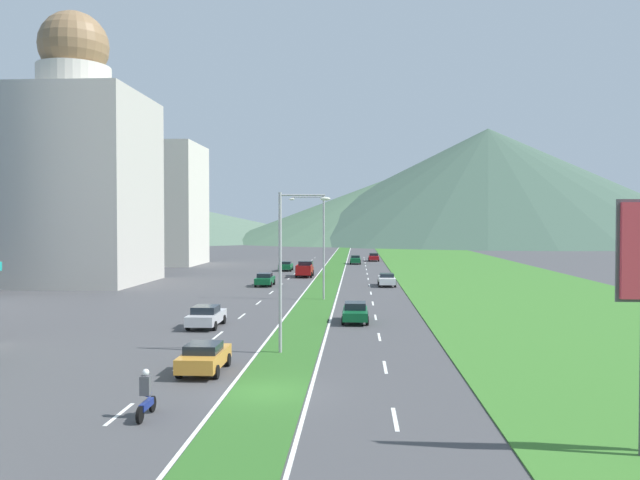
{
  "coord_description": "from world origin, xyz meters",
  "views": [
    {
      "loc": [
        3.73,
        -26.29,
        7.09
      ],
      "look_at": [
        -0.42,
        44.25,
        5.26
      ],
      "focal_mm": 35.81,
      "sensor_mm": 36.0,
      "label": 1
    }
  ],
  "objects_px": {
    "car_0": "(286,266)",
    "car_6": "(204,357)",
    "car_7": "(355,260)",
    "pickup_truck_0": "(305,269)",
    "street_lamp_near": "(286,261)",
    "street_lamp_mid": "(320,240)",
    "car_2": "(265,279)",
    "car_3": "(355,312)",
    "motorcycle_rider": "(146,397)",
    "car_1": "(374,257)",
    "car_4": "(206,316)",
    "car_5": "(387,279)"
  },
  "relations": [
    {
      "from": "street_lamp_near",
      "to": "car_1",
      "type": "distance_m",
      "value": 86.48
    },
    {
      "from": "street_lamp_mid",
      "to": "car_1",
      "type": "xyz_separation_m",
      "value": [
        6.55,
        61.61,
        -4.84
      ]
    },
    {
      "from": "car_0",
      "to": "motorcycle_rider",
      "type": "height_order",
      "value": "motorcycle_rider"
    },
    {
      "from": "car_2",
      "to": "car_6",
      "type": "bearing_deg",
      "value": -175.63
    },
    {
      "from": "car_5",
      "to": "car_6",
      "type": "relative_size",
      "value": 1.12
    },
    {
      "from": "car_6",
      "to": "car_0",
      "type": "bearing_deg",
      "value": 3.02
    },
    {
      "from": "street_lamp_near",
      "to": "car_3",
      "type": "xyz_separation_m",
      "value": [
        3.73,
        11.21,
        -4.34
      ]
    },
    {
      "from": "car_2",
      "to": "pickup_truck_0",
      "type": "bearing_deg",
      "value": -15.09
    },
    {
      "from": "street_lamp_mid",
      "to": "car_0",
      "type": "bearing_deg",
      "value": 101.4
    },
    {
      "from": "car_1",
      "to": "car_2",
      "type": "height_order",
      "value": "car_1"
    },
    {
      "from": "car_0",
      "to": "car_2",
      "type": "relative_size",
      "value": 0.93
    },
    {
      "from": "street_lamp_mid",
      "to": "pickup_truck_0",
      "type": "height_order",
      "value": "street_lamp_mid"
    },
    {
      "from": "car_5",
      "to": "pickup_truck_0",
      "type": "bearing_deg",
      "value": -139.83
    },
    {
      "from": "car_2",
      "to": "street_lamp_near",
      "type": "bearing_deg",
      "value": -169.94
    },
    {
      "from": "car_4",
      "to": "motorcycle_rider",
      "type": "distance_m",
      "value": 20.41
    },
    {
      "from": "street_lamp_near",
      "to": "pickup_truck_0",
      "type": "bearing_deg",
      "value": 93.56
    },
    {
      "from": "car_6",
      "to": "pickup_truck_0",
      "type": "relative_size",
      "value": 0.78
    },
    {
      "from": "car_2",
      "to": "car_7",
      "type": "relative_size",
      "value": 1.01
    },
    {
      "from": "car_6",
      "to": "motorcycle_rider",
      "type": "bearing_deg",
      "value": 176.8
    },
    {
      "from": "street_lamp_mid",
      "to": "street_lamp_near",
      "type": "bearing_deg",
      "value": -90.92
    },
    {
      "from": "car_5",
      "to": "car_7",
      "type": "distance_m",
      "value": 39.2
    },
    {
      "from": "car_3",
      "to": "car_0",
      "type": "bearing_deg",
      "value": -167.86
    },
    {
      "from": "car_6",
      "to": "pickup_truck_0",
      "type": "height_order",
      "value": "pickup_truck_0"
    },
    {
      "from": "car_2",
      "to": "car_5",
      "type": "xyz_separation_m",
      "value": [
        13.8,
        0.71,
        -0.01
      ]
    },
    {
      "from": "street_lamp_near",
      "to": "car_7",
      "type": "height_order",
      "value": "street_lamp_near"
    },
    {
      "from": "car_0",
      "to": "car_1",
      "type": "distance_m",
      "value": 29.27
    },
    {
      "from": "car_2",
      "to": "car_7",
      "type": "bearing_deg",
      "value": -14.31
    },
    {
      "from": "car_0",
      "to": "car_5",
      "type": "relative_size",
      "value": 0.89
    },
    {
      "from": "car_5",
      "to": "car_7",
      "type": "xyz_separation_m",
      "value": [
        -3.67,
        39.03,
        0.04
      ]
    },
    {
      "from": "car_1",
      "to": "motorcycle_rider",
      "type": "distance_m",
      "value": 98.46
    },
    {
      "from": "street_lamp_near",
      "to": "car_0",
      "type": "relative_size",
      "value": 2.1
    },
    {
      "from": "pickup_truck_0",
      "to": "street_lamp_mid",
      "type": "bearing_deg",
      "value": -172.21
    },
    {
      "from": "car_1",
      "to": "car_3",
      "type": "relative_size",
      "value": 1.1
    },
    {
      "from": "street_lamp_near",
      "to": "car_6",
      "type": "distance_m",
      "value": 7.18
    },
    {
      "from": "street_lamp_near",
      "to": "car_0",
      "type": "distance_m",
      "value": 60.8
    },
    {
      "from": "car_4",
      "to": "car_5",
      "type": "xyz_separation_m",
      "value": [
        13.64,
        29.49,
        -0.01
      ]
    },
    {
      "from": "street_lamp_mid",
      "to": "car_6",
      "type": "height_order",
      "value": "street_lamp_mid"
    },
    {
      "from": "car_4",
      "to": "car_6",
      "type": "relative_size",
      "value": 1.1
    },
    {
      "from": "car_3",
      "to": "car_6",
      "type": "bearing_deg",
      "value": -24.29
    },
    {
      "from": "street_lamp_near",
      "to": "street_lamp_mid",
      "type": "xyz_separation_m",
      "value": [
        0.39,
        24.49,
        0.53
      ]
    },
    {
      "from": "car_3",
      "to": "car_7",
      "type": "distance_m",
      "value": 65.77
    },
    {
      "from": "car_7",
      "to": "pickup_truck_0",
      "type": "distance_m",
      "value": 27.61
    },
    {
      "from": "car_4",
      "to": "car_7",
      "type": "relative_size",
      "value": 1.03
    },
    {
      "from": "car_0",
      "to": "car_6",
      "type": "bearing_deg",
      "value": -176.98
    },
    {
      "from": "street_lamp_near",
      "to": "car_2",
      "type": "bearing_deg",
      "value": 100.06
    },
    {
      "from": "car_4",
      "to": "car_1",
      "type": "bearing_deg",
      "value": -9.79
    },
    {
      "from": "car_6",
      "to": "pickup_truck_0",
      "type": "distance_m",
      "value": 54.78
    },
    {
      "from": "motorcycle_rider",
      "to": "car_0",
      "type": "bearing_deg",
      "value": 2.4
    },
    {
      "from": "pickup_truck_0",
      "to": "car_2",
      "type": "bearing_deg",
      "value": 164.91
    },
    {
      "from": "car_3",
      "to": "car_5",
      "type": "bearing_deg",
      "value": 172.61
    }
  ]
}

